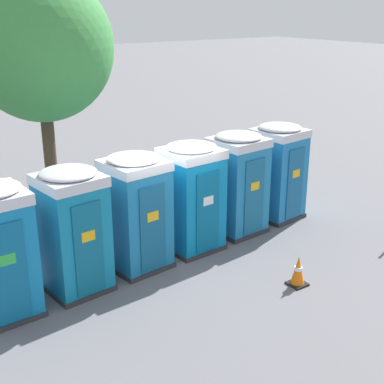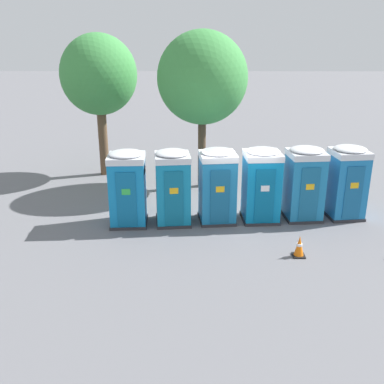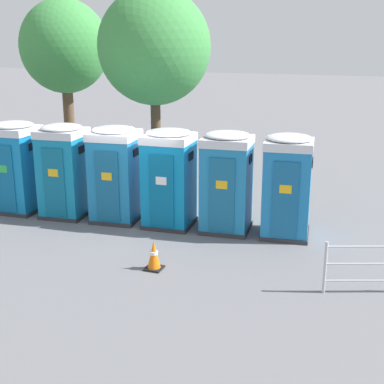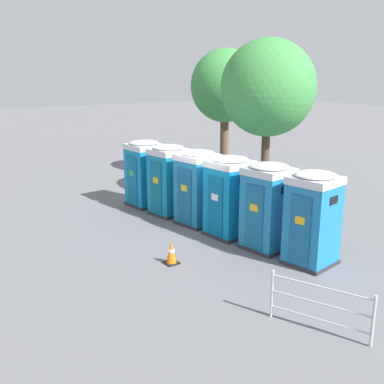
{
  "view_description": "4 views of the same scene",
  "coord_description": "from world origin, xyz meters",
  "px_view_note": "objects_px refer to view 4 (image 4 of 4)",
  "views": [
    {
      "loc": [
        -5.72,
        -9.65,
        5.45
      ],
      "look_at": [
        0.8,
        -0.2,
        1.38
      ],
      "focal_mm": 50.0,
      "sensor_mm": 36.0,
      "label": 1
    },
    {
      "loc": [
        -1.46,
        -14.59,
        6.19
      ],
      "look_at": [
        -1.57,
        -0.42,
        1.08
      ],
      "focal_mm": 42.0,
      "sensor_mm": 36.0,
      "label": 2
    },
    {
      "loc": [
        6.0,
        -12.41,
        4.74
      ],
      "look_at": [
        1.37,
        -0.14,
        0.94
      ],
      "focal_mm": 50.0,
      "sensor_mm": 36.0,
      "label": 3
    },
    {
      "loc": [
        10.9,
        -9.12,
        4.94
      ],
      "look_at": [
        -0.96,
        -0.37,
        1.07
      ],
      "focal_mm": 42.0,
      "sensor_mm": 36.0,
      "label": 4
    }
  ],
  "objects_px": {
    "portapotty_0": "(145,173)",
    "street_tree_1": "(225,87)",
    "portapotty_5": "(312,218)",
    "portapotty_3": "(229,196)",
    "event_barrier": "(320,305)",
    "portapotty_2": "(197,187)",
    "portapotty_1": "(169,180)",
    "traffic_cone": "(171,253)",
    "portapotty_4": "(267,206)",
    "street_tree_0": "(268,88)"
  },
  "relations": [
    {
      "from": "portapotty_4",
      "to": "portapotty_5",
      "type": "xyz_separation_m",
      "value": [
        1.49,
        0.15,
        0.0
      ]
    },
    {
      "from": "portapotty_5",
      "to": "event_barrier",
      "type": "relative_size",
      "value": 1.32
    },
    {
      "from": "portapotty_2",
      "to": "street_tree_1",
      "type": "xyz_separation_m",
      "value": [
        -4.87,
        5.32,
        3.1
      ]
    },
    {
      "from": "portapotty_4",
      "to": "street_tree_1",
      "type": "bearing_deg",
      "value": 147.26
    },
    {
      "from": "portapotty_4",
      "to": "portapotty_2",
      "type": "bearing_deg",
      "value": -174.84
    },
    {
      "from": "portapotty_1",
      "to": "traffic_cone",
      "type": "relative_size",
      "value": 3.97
    },
    {
      "from": "portapotty_4",
      "to": "portapotty_5",
      "type": "height_order",
      "value": "same"
    },
    {
      "from": "portapotty_0",
      "to": "street_tree_1",
      "type": "bearing_deg",
      "value": 108.62
    },
    {
      "from": "portapotty_4",
      "to": "event_barrier",
      "type": "relative_size",
      "value": 1.32
    },
    {
      "from": "portapotty_4",
      "to": "street_tree_0",
      "type": "distance_m",
      "value": 5.78
    },
    {
      "from": "portapotty_3",
      "to": "street_tree_0",
      "type": "relative_size",
      "value": 0.41
    },
    {
      "from": "portapotty_1",
      "to": "portapotty_5",
      "type": "height_order",
      "value": "same"
    },
    {
      "from": "portapotty_1",
      "to": "portapotty_5",
      "type": "bearing_deg",
      "value": 5.59
    },
    {
      "from": "portapotty_2",
      "to": "portapotty_5",
      "type": "distance_m",
      "value": 4.49
    },
    {
      "from": "portapotty_3",
      "to": "street_tree_1",
      "type": "xyz_separation_m",
      "value": [
        -6.36,
        5.22,
        3.1
      ]
    },
    {
      "from": "portapotty_1",
      "to": "event_barrier",
      "type": "relative_size",
      "value": 1.32
    },
    {
      "from": "portapotty_3",
      "to": "event_barrier",
      "type": "relative_size",
      "value": 1.32
    },
    {
      "from": "portapotty_4",
      "to": "street_tree_1",
      "type": "relative_size",
      "value": 0.41
    },
    {
      "from": "portapotty_2",
      "to": "event_barrier",
      "type": "height_order",
      "value": "portapotty_2"
    },
    {
      "from": "portapotty_0",
      "to": "traffic_cone",
      "type": "relative_size",
      "value": 3.97
    },
    {
      "from": "street_tree_1",
      "to": "event_barrier",
      "type": "relative_size",
      "value": 3.18
    },
    {
      "from": "portapotty_0",
      "to": "street_tree_0",
      "type": "xyz_separation_m",
      "value": [
        2.51,
        3.92,
        3.15
      ]
    },
    {
      "from": "portapotty_0",
      "to": "street_tree_0",
      "type": "height_order",
      "value": "street_tree_0"
    },
    {
      "from": "portapotty_3",
      "to": "portapotty_5",
      "type": "relative_size",
      "value": 1.0
    },
    {
      "from": "portapotty_2",
      "to": "street_tree_1",
      "type": "bearing_deg",
      "value": 132.47
    },
    {
      "from": "portapotty_0",
      "to": "portapotty_2",
      "type": "xyz_separation_m",
      "value": [
        2.98,
        0.27,
        0.0
      ]
    },
    {
      "from": "street_tree_1",
      "to": "portapotty_0",
      "type": "bearing_deg",
      "value": -71.38
    },
    {
      "from": "portapotty_1",
      "to": "portapotty_5",
      "type": "xyz_separation_m",
      "value": [
        5.96,
        0.58,
        -0.0
      ]
    },
    {
      "from": "portapotty_4",
      "to": "portapotty_5",
      "type": "bearing_deg",
      "value": 5.8
    },
    {
      "from": "street_tree_0",
      "to": "street_tree_1",
      "type": "relative_size",
      "value": 1.02
    },
    {
      "from": "street_tree_1",
      "to": "portapotty_4",
      "type": "bearing_deg",
      "value": -32.74
    },
    {
      "from": "portapotty_5",
      "to": "portapotty_0",
      "type": "bearing_deg",
      "value": -174.7
    },
    {
      "from": "portapotty_2",
      "to": "street_tree_1",
      "type": "height_order",
      "value": "street_tree_1"
    },
    {
      "from": "portapotty_0",
      "to": "event_barrier",
      "type": "xyz_separation_m",
      "value": [
        9.71,
        -1.8,
        -0.72
      ]
    },
    {
      "from": "portapotty_3",
      "to": "portapotty_1",
      "type": "bearing_deg",
      "value": -175.01
    },
    {
      "from": "portapotty_1",
      "to": "portapotty_2",
      "type": "height_order",
      "value": "same"
    },
    {
      "from": "street_tree_0",
      "to": "portapotty_0",
      "type": "bearing_deg",
      "value": -122.57
    },
    {
      "from": "portapotty_3",
      "to": "street_tree_0",
      "type": "distance_m",
      "value": 5.15
    },
    {
      "from": "street_tree_1",
      "to": "traffic_cone",
      "type": "xyz_separation_m",
      "value": [
        7.14,
        -7.9,
        -4.07
      ]
    },
    {
      "from": "portapotty_0",
      "to": "portapotty_2",
      "type": "bearing_deg",
      "value": 5.18
    },
    {
      "from": "portapotty_3",
      "to": "portapotty_4",
      "type": "distance_m",
      "value": 1.5
    },
    {
      "from": "portapotty_5",
      "to": "street_tree_1",
      "type": "xyz_separation_m",
      "value": [
        -9.34,
        4.9,
        3.1
      ]
    },
    {
      "from": "portapotty_5",
      "to": "event_barrier",
      "type": "xyz_separation_m",
      "value": [
        2.25,
        -2.49,
        -0.72
      ]
    },
    {
      "from": "street_tree_0",
      "to": "traffic_cone",
      "type": "bearing_deg",
      "value": -66.21
    },
    {
      "from": "portapotty_5",
      "to": "traffic_cone",
      "type": "distance_m",
      "value": 3.85
    },
    {
      "from": "portapotty_2",
      "to": "portapotty_3",
      "type": "bearing_deg",
      "value": 3.74
    },
    {
      "from": "portapotty_2",
      "to": "traffic_cone",
      "type": "height_order",
      "value": "portapotty_2"
    },
    {
      "from": "portapotty_4",
      "to": "event_barrier",
      "type": "height_order",
      "value": "portapotty_4"
    },
    {
      "from": "portapotty_4",
      "to": "traffic_cone",
      "type": "bearing_deg",
      "value": -103.95
    },
    {
      "from": "portapotty_3",
      "to": "event_barrier",
      "type": "xyz_separation_m",
      "value": [
        5.23,
        -2.17,
        -0.72
      ]
    }
  ]
}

